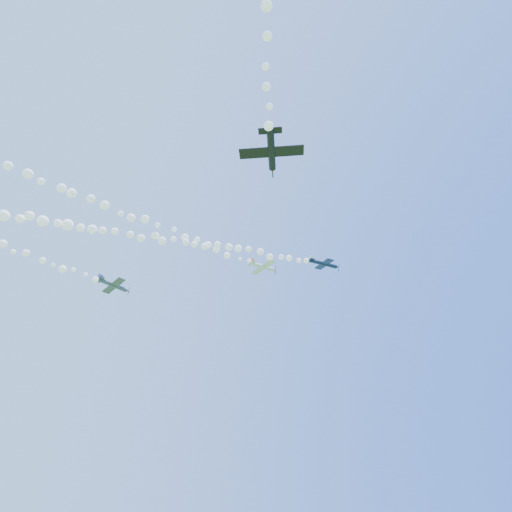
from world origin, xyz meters
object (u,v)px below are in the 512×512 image
plane_white (263,267)px  plane_black (271,151)px  plane_navy (324,264)px  plane_grey (114,285)px

plane_white → plane_black: 53.28m
plane_white → plane_navy: (9.31, -10.31, -2.10)m
plane_white → plane_navy: plane_white is taller
plane_white → plane_navy: 14.04m
plane_grey → plane_black: 45.95m
plane_white → plane_grey: size_ratio=1.14×
plane_white → plane_black: bearing=-125.7°
plane_white → plane_navy: size_ratio=1.05×
plane_navy → plane_grey: plane_navy is taller
plane_grey → plane_black: bearing=-94.3°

